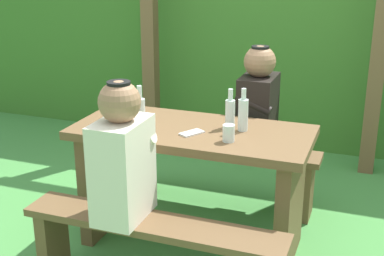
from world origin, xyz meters
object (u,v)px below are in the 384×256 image
(person_white_shirt, at_px, (122,156))
(cell_phone, at_px, (192,133))
(bottle_left, at_px, (140,110))
(bottle_center, at_px, (230,112))
(bottle_right, at_px, (243,114))
(bench_far, at_px, (220,162))
(bench_near, at_px, (153,243))
(picnic_table, at_px, (192,167))
(drinking_glass, at_px, (229,133))
(person_black_coat, at_px, (258,104))

(person_white_shirt, height_order, cell_phone, person_white_shirt)
(bottle_left, xyz_separation_m, cell_phone, (0.35, -0.05, -0.09))
(bottle_center, bearing_deg, bottle_right, -17.58)
(bench_far, relative_size, bottle_center, 5.99)
(bench_near, height_order, person_white_shirt, person_white_shirt)
(bottle_right, bearing_deg, bench_far, 119.30)
(bench_far, height_order, cell_phone, cell_phone)
(bottle_center, distance_m, cell_phone, 0.27)
(person_white_shirt, xyz_separation_m, bottle_left, (-0.16, 0.54, 0.07))
(bench_near, distance_m, bench_far, 1.16)
(bench_far, xyz_separation_m, cell_phone, (0.03, -0.67, 0.44))
(picnic_table, relative_size, bottle_right, 5.58)
(person_white_shirt, bearing_deg, picnic_table, 74.65)
(drinking_glass, bearing_deg, cell_phone, 168.49)
(bottle_left, bearing_deg, picnic_table, 7.52)
(bench_near, relative_size, drinking_glass, 14.69)
(bench_far, height_order, person_white_shirt, person_white_shirt)
(bench_near, relative_size, bottle_left, 5.83)
(bench_near, xyz_separation_m, person_black_coat, (0.26, 1.16, 0.46))
(bottle_right, xyz_separation_m, cell_phone, (-0.26, -0.16, -0.10))
(cell_phone, bearing_deg, bottle_center, 77.52)
(drinking_glass, xyz_separation_m, bottle_right, (0.03, 0.20, 0.05))
(bench_near, bearing_deg, bottle_right, 66.04)
(bench_far, xyz_separation_m, drinking_glass, (0.26, -0.72, 0.49))
(bench_near, bearing_deg, person_white_shirt, 178.80)
(bench_near, distance_m, bottle_right, 0.89)
(bench_near, distance_m, bottle_left, 0.82)
(person_white_shirt, distance_m, bottle_center, 0.77)
(person_white_shirt, relative_size, bottle_right, 2.87)
(bottle_left, distance_m, cell_phone, 0.36)
(picnic_table, height_order, bench_far, picnic_table)
(person_black_coat, bearing_deg, bottle_center, -96.43)
(person_white_shirt, relative_size, drinking_glass, 7.55)
(drinking_glass, bearing_deg, bottle_center, 104.58)
(picnic_table, height_order, bench_near, picnic_table)
(person_white_shirt, height_order, person_black_coat, same)
(bench_far, relative_size, bottle_left, 5.83)
(bench_near, height_order, bottle_center, bottle_center)
(bottle_left, bearing_deg, bench_near, -59.78)
(person_white_shirt, xyz_separation_m, bottle_right, (0.45, 0.65, 0.08))
(bench_near, relative_size, bottle_right, 5.58)
(bench_far, distance_m, bottle_right, 0.80)
(bottle_right, distance_m, bottle_center, 0.09)
(bench_near, height_order, bottle_left, bottle_left)
(drinking_glass, bearing_deg, person_white_shirt, -133.69)
(bench_far, bearing_deg, bottle_right, -60.70)
(bench_far, bearing_deg, cell_phone, -87.30)
(bottle_center, xyz_separation_m, cell_phone, (-0.17, -0.18, -0.09))
(drinking_glass, relative_size, bottle_right, 0.38)
(drinking_glass, xyz_separation_m, bottle_center, (-0.06, 0.23, 0.05))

